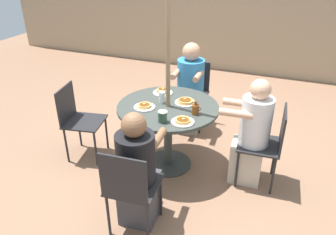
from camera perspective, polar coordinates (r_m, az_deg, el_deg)
name	(u,v)px	position (r m, az deg, el deg)	size (l,w,h in m)	color
ground_plane	(168,163)	(3.77, 0.00, -8.01)	(12.00, 12.00, 0.00)	#8C664C
back_fence	(234,22)	(6.42, 11.49, 16.04)	(10.00, 0.06, 1.89)	tan
patio_table	(168,117)	(3.45, 0.00, 0.15)	(1.06, 1.06, 0.73)	#383D38
umbrella_pole	(168,63)	(3.22, 0.00, 9.39)	(0.05, 0.05, 2.38)	#846B4C
patio_chair_north	(268,141)	(3.38, 17.01, -3.98)	(0.43, 0.43, 0.85)	#232326
diner_north	(251,136)	(3.36, 14.29, -3.14)	(0.51, 0.33, 1.13)	beige
patio_chair_east	(193,90)	(4.39, 4.35, 4.88)	(0.43, 0.43, 0.85)	#232326
diner_east	(190,92)	(4.23, 3.79, 4.53)	(0.36, 0.49, 1.17)	gray
patio_chair_south	(78,117)	(3.81, -15.48, 0.07)	(0.48, 0.48, 0.85)	#232326
patio_chair_west	(130,186)	(2.70, -6.61, -11.76)	(0.44, 0.44, 0.85)	#232326
diner_west	(138,174)	(2.82, -5.27, -9.69)	(0.35, 0.51, 1.09)	#3D3D42
pancake_plate_a	(185,102)	(3.45, 3.00, 2.75)	(0.22, 0.22, 0.05)	silver
pancake_plate_b	(144,106)	(3.35, -4.13, 1.94)	(0.22, 0.22, 0.05)	silver
pancake_plate_c	(183,121)	(3.07, 2.58, -0.64)	(0.22, 0.22, 0.05)	silver
pancake_plate_d	(163,92)	(3.68, -0.91, 4.53)	(0.22, 0.22, 0.07)	silver
syrup_bottle	(195,109)	(3.21, 4.81, 1.47)	(0.09, 0.07, 0.14)	brown
coffee_cup	(163,117)	(3.06, -0.94, 0.17)	(0.09, 0.09, 0.11)	#33513D
drinking_glass_a	(162,97)	(3.44, -1.08, 3.55)	(0.07, 0.07, 0.12)	silver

